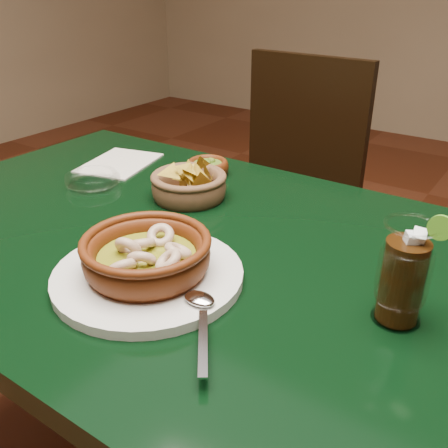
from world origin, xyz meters
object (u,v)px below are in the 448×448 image
Objects in this scene: dining_chair at (282,197)px; cola_drink at (403,275)px; dining_table at (171,275)px; chip_basket at (189,185)px; shrimp_plate at (147,261)px.

dining_chair reaches higher than cola_drink.
chip_basket reaches higher than dining_table.
cola_drink is (0.57, -0.74, 0.30)m from dining_chair.
chip_basket reaches higher than shrimp_plate.
dining_table is 3.32× the size of shrimp_plate.
chip_basket is 1.15× the size of cola_drink.
dining_table is 7.20× the size of cola_drink.
chip_basket is at bearing -82.34° from dining_chair.
dining_chair is 0.63m from chip_basket.
shrimp_plate reaches higher than dining_table.
dining_chair is at bearing 97.66° from chip_basket.
dining_table is 1.25× the size of dining_chair.
shrimp_plate is at bearing -59.77° from dining_table.
shrimp_plate is at bearing -75.52° from dining_chair.
cola_drink reaches higher than shrimp_plate.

